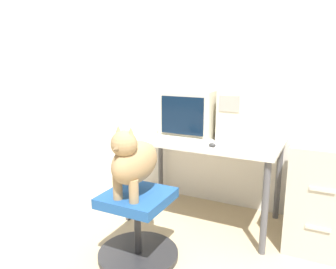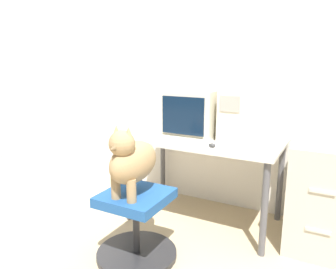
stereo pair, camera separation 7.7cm
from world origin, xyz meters
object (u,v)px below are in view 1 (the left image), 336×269
at_px(office_chair, 138,226).
at_px(dog, 133,160).
at_px(filing_cabinet, 322,195).
at_px(keyboard, 179,140).
at_px(pc_tower, 236,112).
at_px(crt_monitor, 193,112).

xyz_separation_m(office_chair, dog, (0.00, -0.04, 0.51)).
bearing_deg(office_chair, filing_cabinet, 33.49).
distance_m(keyboard, filing_cabinet, 1.17).
bearing_deg(keyboard, filing_cabinet, 12.17).
height_order(keyboard, dog, dog).
xyz_separation_m(pc_tower, dog, (-0.44, -0.93, -0.22)).
height_order(pc_tower, office_chair, pc_tower).
height_order(dog, filing_cabinet, dog).
bearing_deg(crt_monitor, filing_cabinet, -5.08).
distance_m(office_chair, dog, 0.51).
distance_m(crt_monitor, office_chair, 1.12).
xyz_separation_m(crt_monitor, keyboard, (0.02, -0.33, -0.19)).
relative_size(crt_monitor, filing_cabinet, 0.58).
bearing_deg(office_chair, keyboard, 82.09).
bearing_deg(keyboard, crt_monitor, 92.84).
bearing_deg(filing_cabinet, keyboard, -167.83).
distance_m(crt_monitor, filing_cabinet, 1.23).
relative_size(crt_monitor, office_chair, 0.81).
relative_size(crt_monitor, pc_tower, 1.08).
relative_size(keyboard, office_chair, 0.80).
bearing_deg(office_chair, pc_tower, 63.78).
bearing_deg(dog, filing_cabinet, 34.77).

